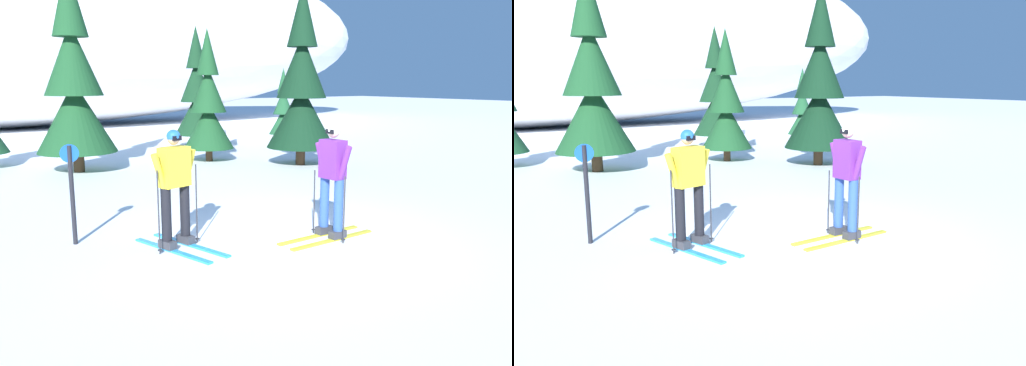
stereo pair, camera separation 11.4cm
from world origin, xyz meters
TOP-DOWN VIEW (x-y plane):
  - ground_plane at (0.00, 0.00)m, footprint 120.00×120.00m
  - skier_yellow_jacket at (-1.81, 0.53)m, footprint 0.90×1.74m
  - skier_purple_jacket at (0.50, -0.35)m, footprint 1.74×0.78m
  - pine_tree_center_left at (-1.34, 8.16)m, footprint 2.16×2.16m
  - pine_tree_center at (2.64, 7.97)m, footprint 1.58×1.58m
  - pine_tree_center_right at (4.06, 11.61)m, footprint 1.76×1.76m
  - pine_tree_right at (4.64, 5.83)m, footprint 2.05×2.05m
  - pine_tree_far_right at (7.84, 11.20)m, footprint 1.17×1.17m
  - trail_marker_post at (-3.07, 1.54)m, footprint 0.28×0.07m

SIDE VIEW (x-z plane):
  - ground_plane at x=0.00m, z-range 0.00..0.00m
  - trail_marker_post at x=-3.07m, z-range 0.10..1.66m
  - skier_yellow_jacket at x=-1.81m, z-range 0.06..1.86m
  - skier_purple_jacket at x=0.50m, z-range 0.05..1.89m
  - pine_tree_far_right at x=7.84m, z-range -0.25..2.79m
  - pine_tree_center at x=2.64m, z-range -0.33..3.76m
  - pine_tree_center_right at x=4.06m, z-range -0.37..4.18m
  - pine_tree_right at x=4.64m, z-range -0.43..4.88m
  - pine_tree_center_left at x=-1.34m, z-range -0.46..5.13m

